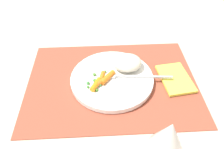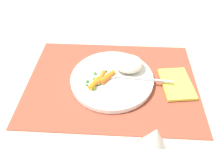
{
  "view_description": "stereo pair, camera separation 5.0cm",
  "coord_description": "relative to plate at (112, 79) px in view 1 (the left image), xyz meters",
  "views": [
    {
      "loc": [
        0.03,
        0.45,
        0.46
      ],
      "look_at": [
        0.0,
        0.0,
        0.03
      ],
      "focal_mm": 35.24,
      "sensor_mm": 36.0,
      "label": 1
    },
    {
      "loc": [
        -0.02,
        0.45,
        0.46
      ],
      "look_at": [
        0.0,
        0.0,
        0.03
      ],
      "focal_mm": 35.24,
      "sensor_mm": 36.0,
      "label": 2
    }
  ],
  "objects": [
    {
      "name": "placemat",
      "position": [
        0.0,
        0.0,
        -0.01
      ],
      "size": [
        0.49,
        0.35,
        0.01
      ],
      "primitive_type": "cube",
      "color": "#9E4733",
      "rests_on": "ground_plane"
    },
    {
      "name": "pea_scatter",
      "position": [
        0.04,
        0.01,
        0.01
      ],
      "size": [
        0.06,
        0.08,
        0.01
      ],
      "color": "#4D8E2E",
      "rests_on": "plate"
    },
    {
      "name": "napkin",
      "position": [
        -0.18,
        0.01,
        -0.0
      ],
      "size": [
        0.1,
        0.13,
        0.01
      ],
      "primitive_type": "cube",
      "rotation": [
        0.0,
        0.0,
        0.13
      ],
      "color": "#EAE54C",
      "rests_on": "placemat"
    },
    {
      "name": "plate",
      "position": [
        0.0,
        0.0,
        0.0
      ],
      "size": [
        0.24,
        0.24,
        0.01
      ],
      "primitive_type": "cylinder",
      "color": "white",
      "rests_on": "placemat"
    },
    {
      "name": "ground_plane",
      "position": [
        0.0,
        0.0,
        -0.01
      ],
      "size": [
        2.4,
        2.4,
        0.0
      ],
      "primitive_type": "plane",
      "color": "beige"
    },
    {
      "name": "wine_glass",
      "position": [
        -0.09,
        0.25,
        0.09
      ],
      "size": [
        0.07,
        0.07,
        0.15
      ],
      "color": "silver",
      "rests_on": "ground_plane"
    },
    {
      "name": "carrot_portion",
      "position": [
        0.03,
        0.02,
        0.01
      ],
      "size": [
        0.07,
        0.07,
        0.02
      ],
      "color": "orange",
      "rests_on": "plate"
    },
    {
      "name": "fork",
      "position": [
        -0.05,
        0.0,
        0.01
      ],
      "size": [
        0.21,
        0.03,
        0.01
      ],
      "color": "#B9B9B9",
      "rests_on": "plate"
    },
    {
      "name": "rice_mound",
      "position": [
        -0.05,
        -0.04,
        0.03
      ],
      "size": [
        0.08,
        0.07,
        0.04
      ],
      "primitive_type": "ellipsoid",
      "color": "beige",
      "rests_on": "plate"
    }
  ]
}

